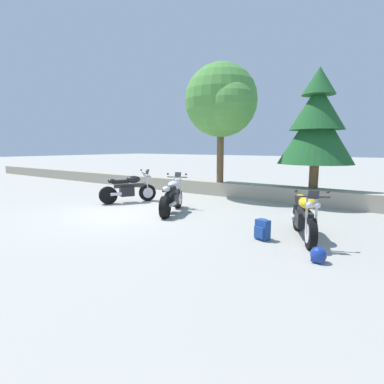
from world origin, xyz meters
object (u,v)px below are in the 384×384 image
Objects in this scene: motorcycle_yellow_far_right at (305,217)px; leafy_tree_far_left at (223,102)px; motorcycle_silver_centre at (172,197)px; rider_backpack at (262,229)px; motorcycle_black_near_left at (129,189)px; rider_helmet at (318,255)px; pine_tree_mid_left at (317,124)px.

leafy_tree_far_left is at bearing 137.39° from motorcycle_yellow_far_right.
rider_backpack is (3.32, -1.02, -0.24)m from motorcycle_silver_centre.
rider_helmet is at bearing -16.83° from motorcycle_black_near_left.
motorcycle_black_near_left is at bearing -146.70° from pine_tree_mid_left.
motorcycle_yellow_far_right is at bearing 114.83° from rider_helmet.
leafy_tree_far_left is (-3.63, 4.59, 3.49)m from rider_backpack.
motorcycle_black_near_left is 6.79× the size of rider_helmet.
motorcycle_silver_centre is at bearing -128.02° from pine_tree_mid_left.
rider_helmet is (4.62, -1.69, -0.35)m from motorcycle_silver_centre.
rider_helmet is (6.96, -2.11, -0.35)m from motorcycle_black_near_left.
pine_tree_mid_left reaches higher than motorcycle_black_near_left.
motorcycle_yellow_far_right reaches higher than rider_backpack.
motorcycle_yellow_far_right is 0.41× the size of leafy_tree_far_left.
motorcycle_silver_centre is 5.58m from pine_tree_mid_left.
leafy_tree_far_left reaches higher than rider_backpack.
rider_backpack is at bearing -87.92° from pine_tree_mid_left.
motorcycle_black_near_left and motorcycle_silver_centre have the same top height.
pine_tree_mid_left reaches higher than rider_helmet.
motorcycle_black_near_left is 0.46× the size of pine_tree_mid_left.
rider_backpack is (5.66, -1.43, -0.24)m from motorcycle_black_near_left.
pine_tree_mid_left is (-0.89, 4.42, 2.29)m from motorcycle_yellow_far_right.
leafy_tree_far_left is at bearing 133.09° from rider_helmet.
motorcycle_black_near_left is 0.40× the size of leafy_tree_far_left.
motorcycle_black_near_left reaches higher than rider_helmet.
motorcycle_yellow_far_right is 4.12× the size of rider_backpack.
leafy_tree_far_left reaches higher than pine_tree_mid_left.
leafy_tree_far_left is at bearing 57.26° from motorcycle_black_near_left.
motorcycle_yellow_far_right is 6.73m from leafy_tree_far_left.
pine_tree_mid_left is (3.14, 4.01, 2.29)m from motorcycle_silver_centre.
motorcycle_black_near_left is at bearing -122.74° from leafy_tree_far_left.
motorcycle_yellow_far_right is at bearing -5.82° from motorcycle_silver_centre.
pine_tree_mid_left is (5.48, 3.60, 2.29)m from motorcycle_black_near_left.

